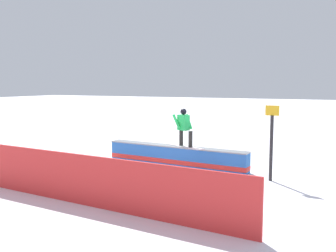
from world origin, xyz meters
TOP-DOWN VIEW (x-y plane):
  - ground_plane at (0.00, 0.00)m, footprint 120.00×120.00m
  - grind_box at (0.00, 0.00)m, footprint 5.38×0.89m
  - snowboarder at (-0.33, -0.01)m, footprint 1.51×0.91m
  - safety_fence at (0.00, 4.99)m, footprint 8.45×0.71m
  - trail_marker at (-3.46, 0.69)m, footprint 0.40×0.10m

SIDE VIEW (x-z plane):
  - ground_plane at x=0.00m, z-range 0.00..0.00m
  - grind_box at x=0.00m, z-range -0.03..0.68m
  - safety_fence at x=0.00m, z-range 0.00..1.22m
  - trail_marker at x=-3.46m, z-range 0.07..2.33m
  - snowboarder at x=-0.33m, z-range 0.75..2.08m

